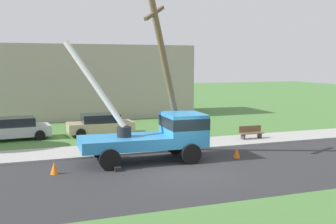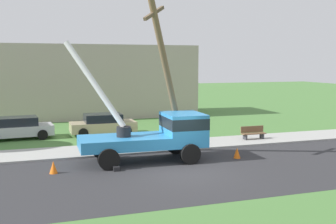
{
  "view_description": "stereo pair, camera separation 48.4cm",
  "coord_description": "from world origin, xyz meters",
  "px_view_note": "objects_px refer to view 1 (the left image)",
  "views": [
    {
      "loc": [
        -6.99,
        -16.9,
        4.94
      ],
      "look_at": [
        0.27,
        2.96,
        2.39
      ],
      "focal_mm": 44.62,
      "sensor_mm": 36.0,
      "label": 1
    },
    {
      "loc": [
        -6.53,
        -17.06,
        4.94
      ],
      "look_at": [
        0.27,
        2.96,
        2.39
      ],
      "focal_mm": 44.62,
      "sensor_mm": 36.0,
      "label": 2
    }
  ],
  "objects_px": {
    "traffic_cone_ahead": "(237,153)",
    "traffic_cone_behind": "(54,168)",
    "parked_sedan_tan": "(101,124)",
    "utility_truck": "(159,133)",
    "parked_sedan_silver": "(14,129)",
    "leaning_utility_pole": "(167,75)",
    "park_bench": "(251,133)"
  },
  "relations": [
    {
      "from": "park_bench",
      "to": "parked_sedan_tan",
      "type": "bearing_deg",
      "value": 148.84
    },
    {
      "from": "traffic_cone_ahead",
      "to": "parked_sedan_tan",
      "type": "relative_size",
      "value": 0.13
    },
    {
      "from": "traffic_cone_behind",
      "to": "parked_sedan_silver",
      "type": "bearing_deg",
      "value": 99.96
    },
    {
      "from": "park_bench",
      "to": "utility_truck",
      "type": "bearing_deg",
      "value": -156.33
    },
    {
      "from": "traffic_cone_behind",
      "to": "traffic_cone_ahead",
      "type": "bearing_deg",
      "value": 0.08
    },
    {
      "from": "parked_sedan_tan",
      "to": "leaning_utility_pole",
      "type": "bearing_deg",
      "value": -75.09
    },
    {
      "from": "utility_truck",
      "to": "park_bench",
      "type": "bearing_deg",
      "value": 23.67
    },
    {
      "from": "parked_sedan_silver",
      "to": "parked_sedan_tan",
      "type": "xyz_separation_m",
      "value": [
        5.51,
        -0.12,
        0.0
      ]
    },
    {
      "from": "leaning_utility_pole",
      "to": "parked_sedan_silver",
      "type": "distance_m",
      "value": 11.42
    },
    {
      "from": "parked_sedan_tan",
      "to": "park_bench",
      "type": "height_order",
      "value": "parked_sedan_tan"
    },
    {
      "from": "utility_truck",
      "to": "traffic_cone_behind",
      "type": "xyz_separation_m",
      "value": [
        -5.2,
        -0.9,
        -1.13
      ]
    },
    {
      "from": "traffic_cone_behind",
      "to": "leaning_utility_pole",
      "type": "bearing_deg",
      "value": 15.21
    },
    {
      "from": "leaning_utility_pole",
      "to": "traffic_cone_ahead",
      "type": "height_order",
      "value": "leaning_utility_pole"
    },
    {
      "from": "parked_sedan_tan",
      "to": "parked_sedan_silver",
      "type": "bearing_deg",
      "value": 178.75
    },
    {
      "from": "utility_truck",
      "to": "parked_sedan_silver",
      "type": "bearing_deg",
      "value": 128.91
    },
    {
      "from": "leaning_utility_pole",
      "to": "traffic_cone_ahead",
      "type": "xyz_separation_m",
      "value": [
        3.25,
        -1.59,
        -3.99
      ]
    },
    {
      "from": "utility_truck",
      "to": "park_bench",
      "type": "height_order",
      "value": "utility_truck"
    },
    {
      "from": "utility_truck",
      "to": "parked_sedan_silver",
      "type": "height_order",
      "value": "utility_truck"
    },
    {
      "from": "traffic_cone_ahead",
      "to": "traffic_cone_behind",
      "type": "xyz_separation_m",
      "value": [
        -9.15,
        -0.01,
        0.0
      ]
    },
    {
      "from": "traffic_cone_ahead",
      "to": "utility_truck",
      "type": "bearing_deg",
      "value": 167.26
    },
    {
      "from": "utility_truck",
      "to": "parked_sedan_tan",
      "type": "relative_size",
      "value": 1.53
    },
    {
      "from": "traffic_cone_ahead",
      "to": "traffic_cone_behind",
      "type": "bearing_deg",
      "value": -179.92
    },
    {
      "from": "parked_sedan_tan",
      "to": "park_bench",
      "type": "distance_m",
      "value": 10.04
    },
    {
      "from": "utility_truck",
      "to": "park_bench",
      "type": "relative_size",
      "value": 4.22
    },
    {
      "from": "utility_truck",
      "to": "parked_sedan_tan",
      "type": "height_order",
      "value": "utility_truck"
    },
    {
      "from": "leaning_utility_pole",
      "to": "park_bench",
      "type": "distance_m",
      "value": 7.97
    },
    {
      "from": "parked_sedan_tan",
      "to": "traffic_cone_ahead",
      "type": "bearing_deg",
      "value": -60.27
    },
    {
      "from": "utility_truck",
      "to": "parked_sedan_silver",
      "type": "relative_size",
      "value": 1.49
    },
    {
      "from": "utility_truck",
      "to": "leaning_utility_pole",
      "type": "height_order",
      "value": "leaning_utility_pole"
    },
    {
      "from": "traffic_cone_behind",
      "to": "park_bench",
      "type": "xyz_separation_m",
      "value": [
        12.45,
        4.08,
        0.18
      ]
    },
    {
      "from": "parked_sedan_tan",
      "to": "traffic_cone_behind",
      "type": "bearing_deg",
      "value": -112.58
    },
    {
      "from": "utility_truck",
      "to": "traffic_cone_behind",
      "type": "bearing_deg",
      "value": -170.14
    }
  ]
}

